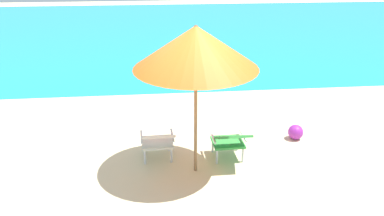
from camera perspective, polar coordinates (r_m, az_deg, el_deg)
name	(u,v)px	position (r m, az deg, el deg)	size (l,w,h in m)	color
ground_plane	(178,89)	(10.35, -2.02, 2.74)	(40.00, 40.00, 0.00)	beige
ocean_band	(163,29)	(18.75, -4.12, 11.15)	(40.00, 18.00, 0.01)	teal
swim_buoy	(181,62)	(12.57, -1.53, 6.57)	(0.18, 0.18, 1.60)	yellow
lounge_chair_left	(158,140)	(6.64, -4.91, -4.59)	(0.56, 0.89, 0.68)	silver
lounge_chair_right	(230,140)	(6.65, 5.43, -4.55)	(0.56, 0.88, 0.68)	#338E3D
beach_umbrella_center	(196,47)	(5.82, 0.55, 8.61)	(2.12, 2.14, 2.37)	olive
beach_ball	(296,132)	(7.78, 14.48, -3.33)	(0.28, 0.28, 0.28)	purple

